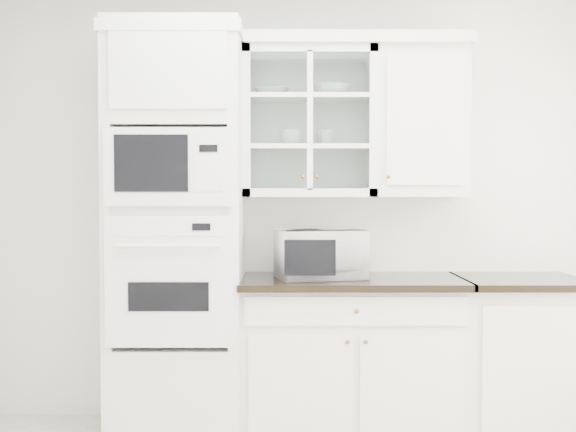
{
  "coord_description": "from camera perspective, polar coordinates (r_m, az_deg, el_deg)",
  "views": [
    {
      "loc": [
        -0.11,
        -2.83,
        1.44
      ],
      "look_at": [
        -0.1,
        1.05,
        1.3
      ],
      "focal_mm": 45.0,
      "sensor_mm": 36.0,
      "label": 1
    }
  ],
  "objects": [
    {
      "name": "room_shell",
      "position": [
        3.28,
        1.79,
        8.02
      ],
      "size": [
        4.0,
        3.5,
        2.7
      ],
      "color": "white",
      "rests_on": "ground"
    },
    {
      "name": "oven_column",
      "position": [
        4.3,
        -8.7,
        -1.17
      ],
      "size": [
        0.76,
        0.68,
        2.4
      ],
      "color": "white",
      "rests_on": "ground"
    },
    {
      "name": "base_cabinet_run",
      "position": [
        4.41,
        5.02,
        -10.77
      ],
      "size": [
        1.32,
        0.67,
        0.92
      ],
      "color": "white",
      "rests_on": "ground"
    },
    {
      "name": "extra_base_cabinet",
      "position": [
        4.6,
        17.73,
        -10.3
      ],
      "size": [
        0.72,
        0.67,
        0.92
      ],
      "color": "white",
      "rests_on": "ground"
    },
    {
      "name": "upper_cabinet_glass",
      "position": [
        4.44,
        1.68,
        7.36
      ],
      "size": [
        0.8,
        0.33,
        0.9
      ],
      "color": "white",
      "rests_on": "room_shell"
    },
    {
      "name": "upper_cabinet_solid",
      "position": [
        4.51,
        10.35,
        7.24
      ],
      "size": [
        0.55,
        0.33,
        0.9
      ],
      "primitive_type": "cube",
      "color": "white",
      "rests_on": "room_shell"
    },
    {
      "name": "crown_molding",
      "position": [
        4.48,
        0.31,
        13.58
      ],
      "size": [
        2.14,
        0.38,
        0.07
      ],
      "primitive_type": "cube",
      "color": "white",
      "rests_on": "room_shell"
    },
    {
      "name": "countertop_microwave",
      "position": [
        4.27,
        2.54,
        -2.99
      ],
      "size": [
        0.58,
        0.51,
        0.29
      ],
      "primitive_type": "imported",
      "rotation": [
        0.0,
        0.0,
        3.37
      ],
      "color": "white",
      "rests_on": "base_cabinet_run"
    },
    {
      "name": "bowl_a",
      "position": [
        4.45,
        -1.32,
        9.74
      ],
      "size": [
        0.23,
        0.23,
        0.05
      ],
      "primitive_type": "imported",
      "rotation": [
        0.0,
        0.0,
        -0.11
      ],
      "color": "white",
      "rests_on": "upper_cabinet_glass"
    },
    {
      "name": "bowl_b",
      "position": [
        4.46,
        3.46,
        9.85
      ],
      "size": [
        0.28,
        0.28,
        0.07
      ],
      "primitive_type": "imported",
      "rotation": [
        0.0,
        0.0,
        0.32
      ],
      "color": "white",
      "rests_on": "upper_cabinet_glass"
    },
    {
      "name": "cup_a",
      "position": [
        4.41,
        0.21,
        6.2
      ],
      "size": [
        0.13,
        0.13,
        0.1
      ],
      "primitive_type": "imported",
      "rotation": [
        0.0,
        0.0,
        0.02
      ],
      "color": "white",
      "rests_on": "upper_cabinet_glass"
    },
    {
      "name": "cup_b",
      "position": [
        4.43,
        2.96,
        6.19
      ],
      "size": [
        0.13,
        0.13,
        0.1
      ],
      "primitive_type": "imported",
      "rotation": [
        0.0,
        0.0,
        0.32
      ],
      "color": "white",
      "rests_on": "upper_cabinet_glass"
    }
  ]
}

